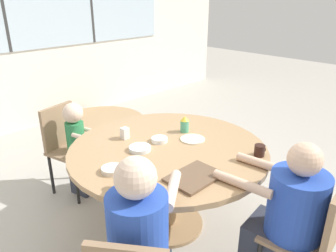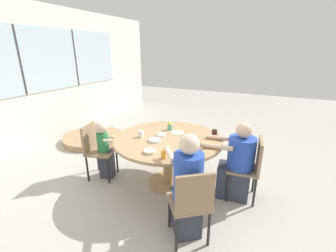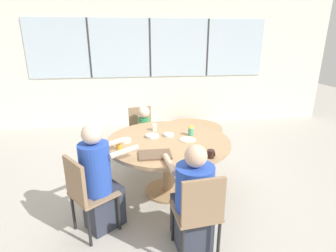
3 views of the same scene
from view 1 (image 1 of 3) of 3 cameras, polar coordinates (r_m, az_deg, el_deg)
ground_plane at (r=2.97m, az=-0.00°, el=-16.68°), size 16.00×16.00×0.00m
wall_back_with_windows at (r=4.93m, az=-26.44°, el=15.00°), size 8.40×0.08×2.80m
dining_table at (r=2.63m, az=-0.00°, el=-6.17°), size 1.55×1.55×0.74m
chair_for_woman_green_shirt at (r=2.27m, az=24.24°, el=-16.55°), size 0.44×0.44×0.87m
chair_for_toddler at (r=3.34m, az=-17.26°, el=-2.57°), size 0.49×0.49×0.87m
person_woman_green_shirt at (r=2.33m, az=19.85°, el=-16.19°), size 0.42×0.69×1.08m
person_toddler at (r=3.26m, az=-15.34°, el=-3.88°), size 0.25×0.35×0.94m
food_tray_dark at (r=2.17m, az=4.59°, el=-8.82°), size 0.35×0.25×0.02m
coffee_mug at (r=2.52m, az=15.68°, el=-4.11°), size 0.08×0.08×0.09m
sippy_cup at (r=2.82m, az=2.90°, el=0.37°), size 0.08×0.08×0.14m
juice_glass at (r=2.06m, az=-7.62°, el=-9.48°), size 0.06×0.06×0.10m
milk_carton_small at (r=2.72m, az=-7.53°, el=-1.25°), size 0.06×0.06×0.09m
bowl_white_shallow at (r=2.52m, az=-4.91°, el=-3.91°), size 0.17×0.17×0.03m
bowl_cereal at (r=2.66m, az=-1.49°, el=-2.39°), size 0.13×0.13×0.03m
bowl_fruit at (r=2.26m, az=-9.68°, el=-7.50°), size 0.15×0.15×0.03m
plate_tortillas at (r=2.70m, az=4.30°, el=-2.29°), size 0.20×0.20×0.01m
folded_table_stack at (r=4.93m, az=-11.61°, el=0.33°), size 1.29×1.29×0.12m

